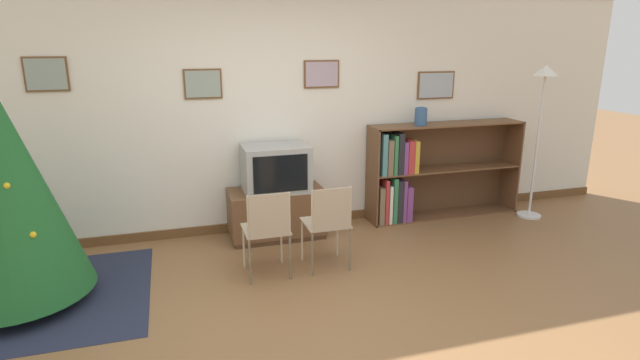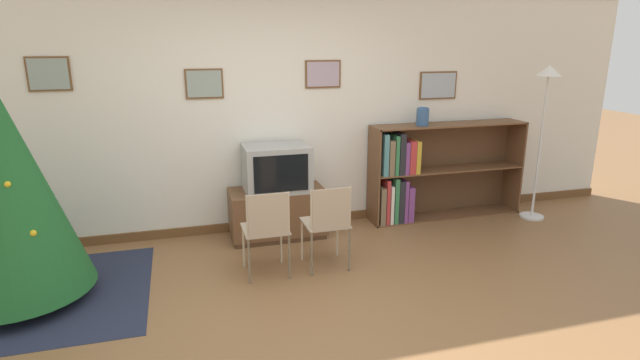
# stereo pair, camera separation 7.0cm
# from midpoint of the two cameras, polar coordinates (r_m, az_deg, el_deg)

# --- Properties ---
(ground_plane) EXTENTS (24.00, 24.00, 0.00)m
(ground_plane) POSITION_cam_midpoint_polar(r_m,az_deg,el_deg) (3.94, -0.20, -16.11)
(ground_plane) COLOR brown
(wall_back) EXTENTS (9.06, 0.11, 2.70)m
(wall_back) POSITION_cam_midpoint_polar(r_m,az_deg,el_deg) (5.51, -6.77, 7.99)
(wall_back) COLOR silver
(wall_back) RESTS_ON ground_plane
(area_rug) EXTENTS (2.02, 1.67, 0.01)m
(area_rug) POSITION_cam_midpoint_polar(r_m,az_deg,el_deg) (4.90, -31.31, -11.79)
(area_rug) COLOR #23283D
(area_rug) RESTS_ON ground_plane
(christmas_tree) EXTENTS (1.18, 1.18, 2.01)m
(christmas_tree) POSITION_cam_midpoint_polar(r_m,az_deg,el_deg) (4.57, -33.08, -0.41)
(christmas_tree) COLOR maroon
(christmas_tree) RESTS_ON area_rug
(tv_console) EXTENTS (1.02, 0.52, 0.53)m
(tv_console) POSITION_cam_midpoint_polar(r_m,az_deg,el_deg) (5.46, -5.34, -3.80)
(tv_console) COLOR #4C311E
(tv_console) RESTS_ON ground_plane
(television) EXTENTS (0.69, 0.51, 0.49)m
(television) POSITION_cam_midpoint_polar(r_m,az_deg,el_deg) (5.31, -5.47, 1.37)
(television) COLOR #9E9E99
(television) RESTS_ON tv_console
(folding_chair_left) EXTENTS (0.40, 0.40, 0.82)m
(folding_chair_left) POSITION_cam_midpoint_polar(r_m,az_deg,el_deg) (4.46, -6.48, -5.51)
(folding_chair_left) COLOR tan
(folding_chair_left) RESTS_ON ground_plane
(folding_chair_right) EXTENTS (0.40, 0.40, 0.82)m
(folding_chair_right) POSITION_cam_midpoint_polar(r_m,az_deg,el_deg) (4.59, 0.52, -4.80)
(folding_chair_right) COLOR tan
(folding_chair_right) RESTS_ON ground_plane
(bookshelf) EXTENTS (1.90, 0.36, 1.14)m
(bookshelf) POSITION_cam_midpoint_polar(r_m,az_deg,el_deg) (6.03, 10.84, 0.67)
(bookshelf) COLOR brown
(bookshelf) RESTS_ON ground_plane
(vase) EXTENTS (0.14, 0.14, 0.21)m
(vase) POSITION_cam_midpoint_polar(r_m,az_deg,el_deg) (5.86, 11.11, 7.19)
(vase) COLOR #335684
(vase) RESTS_ON bookshelf
(standing_lamp) EXTENTS (0.28, 0.28, 1.81)m
(standing_lamp) POSITION_cam_midpoint_polar(r_m,az_deg,el_deg) (6.34, 23.77, 8.13)
(standing_lamp) COLOR silver
(standing_lamp) RESTS_ON ground_plane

